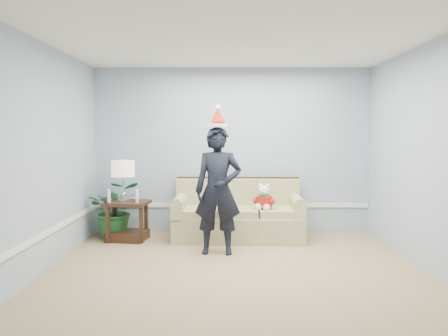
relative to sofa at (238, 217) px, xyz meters
The scene contains 10 objects.
room_shell 2.32m from the sofa, 92.35° to the right, with size 4.54×5.04×2.74m.
wainscot_trim 1.56m from the sofa, 144.34° to the right, with size 4.49×4.99×0.06m.
sofa is the anchor object (origin of this frame).
side_table 1.71m from the sofa, behind, with size 0.69×0.61×0.60m.
table_lamp 1.91m from the sofa, behind, with size 0.35×0.35×0.62m.
candle_pair 1.79m from the sofa, behind, with size 0.47×0.05×0.21m.
houseplant 1.93m from the sofa, behind, with size 0.81×0.70×0.90m, color #205A2C.
man 1.07m from the sofa, 108.75° to the right, with size 0.63×0.41×1.73m, color black.
santa_hat 1.77m from the sofa, 109.04° to the right, with size 0.28×0.31×0.30m.
teddy_bear 0.53m from the sofa, 26.14° to the right, with size 0.31×0.31×0.40m.
Camera 1 is at (-0.11, -4.65, 1.62)m, focal length 35.00 mm.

